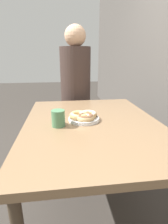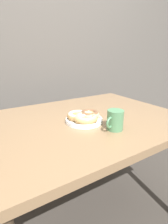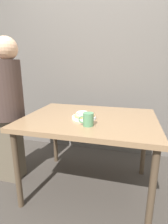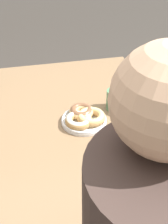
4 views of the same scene
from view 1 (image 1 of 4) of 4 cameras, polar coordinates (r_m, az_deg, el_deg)
name	(u,v)px [view 1 (image 1 of 4)]	position (r m, az deg, el deg)	size (l,w,h in m)	color
ground_plane	(62,213)	(1.60, -7.18, -29.81)	(14.00, 14.00, 0.00)	#38332D
dining_table	(92,132)	(1.20, 2.75, -6.61)	(1.18, 0.90, 0.75)	#846647
donut_plate	(84,116)	(1.19, -0.03, -1.43)	(0.23, 0.23, 0.06)	white
coffee_mug	(58,118)	(1.10, -8.44, -1.94)	(0.12, 0.08, 0.10)	#4C7F56
person_figure	(76,92)	(1.97, -2.77, 6.49)	(0.37, 0.32, 1.47)	brown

